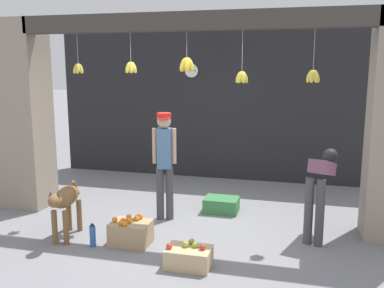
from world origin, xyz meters
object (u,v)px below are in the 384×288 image
dog (65,201)px  water_bottle (93,236)px  fruit_crate_apples (189,257)px  worker_stooping (321,183)px  fruit_crate_oranges (131,232)px  wall_clock (192,71)px  shopkeeper (164,158)px  produce_box_green (221,205)px

dog → water_bottle: 0.60m
dog → fruit_crate_apples: (1.75, -0.38, -0.39)m
worker_stooping → fruit_crate_apples: 1.98m
fruit_crate_oranges → wall_clock: wall_clock is taller
fruit_crate_oranges → fruit_crate_apples: size_ratio=0.98×
shopkeeper → produce_box_green: 1.21m
fruit_crate_oranges → fruit_crate_apples: bearing=-25.6°
shopkeeper → fruit_crate_oranges: 1.24m
fruit_crate_oranges → wall_clock: 3.95m
wall_clock → worker_stooping: bearing=-47.7°
dog → worker_stooping: bearing=96.2°
shopkeeper → water_bottle: bearing=51.2°
water_bottle → shopkeeper: bearing=63.5°
dog → fruit_crate_apples: bearing=69.4°
shopkeeper → wall_clock: 2.75m
shopkeeper → water_bottle: 1.50m
dog → worker_stooping: size_ratio=0.79×
fruit_crate_apples → water_bottle: bearing=169.9°
produce_box_green → water_bottle: 2.12m
worker_stooping → produce_box_green: (-1.41, 0.68, -0.64)m
worker_stooping → produce_box_green: size_ratio=2.17×
dog → produce_box_green: bearing=122.2°
fruit_crate_oranges → water_bottle: (-0.43, -0.19, -0.02)m
produce_box_green → wall_clock: wall_clock is taller
worker_stooping → wall_clock: wall_clock is taller
dog → fruit_crate_oranges: (0.88, 0.03, -0.35)m
shopkeeper → fruit_crate_apples: bearing=105.5°
wall_clock → water_bottle: bearing=-95.4°
shopkeeper → fruit_crate_apples: size_ratio=3.13×
worker_stooping → produce_box_green: bearing=170.7°
worker_stooping → fruit_crate_oranges: worker_stooping is taller
fruit_crate_oranges → water_bottle: size_ratio=1.66×
worker_stooping → wall_clock: bearing=148.9°
shopkeeper → produce_box_green: shopkeeper is taller
shopkeeper → worker_stooping: shopkeeper is taller
shopkeeper → produce_box_green: size_ratio=3.04×
fruit_crate_oranges → fruit_crate_apples: fruit_crate_oranges is taller
dog → fruit_crate_oranges: bearing=83.9°
wall_clock → dog: bearing=-102.9°
dog → worker_stooping: 3.30m
produce_box_green → water_bottle: (-1.32, -1.66, 0.03)m
fruit_crate_apples → wall_clock: wall_clock is taller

